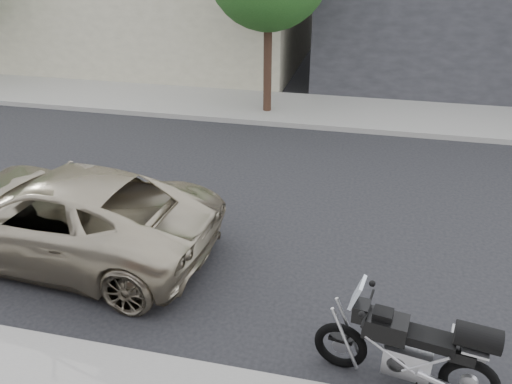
# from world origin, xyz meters

# --- Properties ---
(ground) EXTENTS (120.00, 120.00, 0.00)m
(ground) POSITION_xyz_m (0.00, 0.00, 0.00)
(ground) COLOR black
(ground) RESTS_ON ground
(far_sidewalk) EXTENTS (44.00, 3.00, 0.15)m
(far_sidewalk) POSITION_xyz_m (0.00, -6.50, 0.07)
(far_sidewalk) COLOR gray
(far_sidewalk) RESTS_ON ground
(motorcycle) EXTENTS (2.16, 0.75, 1.37)m
(motorcycle) POSITION_xyz_m (-1.82, 3.66, 0.59)
(motorcycle) COLOR black
(motorcycle) RESTS_ON ground
(minivan) EXTENTS (5.44, 2.79, 1.47)m
(minivan) POSITION_xyz_m (3.85, 2.00, 0.73)
(minivan) COLOR tan
(minivan) RESTS_ON ground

